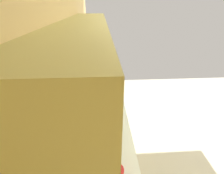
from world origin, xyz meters
name	(u,v)px	position (x,y,z in m)	size (l,w,h in m)	color
ground_plane	(194,160)	(0.00, 0.00, 0.00)	(6.06, 6.06, 0.00)	beige
wall_back	(71,84)	(0.00, 1.75, 1.37)	(3.91, 0.12, 2.75)	#F1CD83
counter_run	(105,166)	(-0.36, 1.40, 0.45)	(3.06, 0.61, 0.90)	#D3C072
upper_cabinets	(86,57)	(-0.36, 1.52, 1.79)	(2.09, 0.34, 0.55)	#CDC472
oven_range	(105,92)	(1.47, 1.35, 0.46)	(0.60, 0.69, 1.08)	#B7BABF
microwave	(101,91)	(0.44, 1.42, 1.04)	(0.47, 0.40, 0.30)	white
bowl	(110,123)	(-0.15, 1.32, 0.93)	(0.14, 0.14, 0.05)	#4C8CBF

